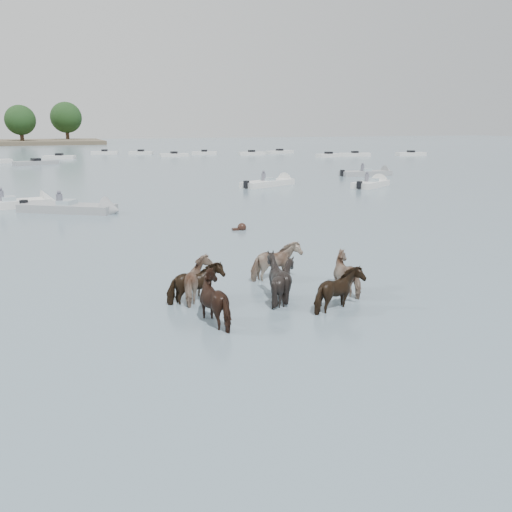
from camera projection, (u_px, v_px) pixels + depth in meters
name	position (u px, v px, depth m)	size (l,w,h in m)	color
ground	(328.00, 316.00, 14.32)	(400.00, 400.00, 0.00)	slate
pony_herd	(267.00, 283.00, 15.48)	(6.46, 4.62, 1.52)	black
swimming_pony	(241.00, 228.00, 26.05)	(0.72, 0.44, 0.44)	black
motorboat_a	(22.00, 203.00, 33.30)	(5.56, 2.39, 1.92)	silver
motorboat_b	(80.00, 209.00, 31.18)	(6.04, 4.74, 1.92)	gray
motorboat_c	(274.00, 183.00, 45.41)	(5.91, 3.96, 1.92)	silver
motorboat_d	(374.00, 183.00, 44.69)	(4.80, 3.75, 1.92)	silver
motorboat_e	(372.00, 173.00, 54.32)	(5.97, 2.00, 1.92)	gray
distant_flotilla	(84.00, 157.00, 82.35)	(107.92, 28.38, 0.93)	gray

